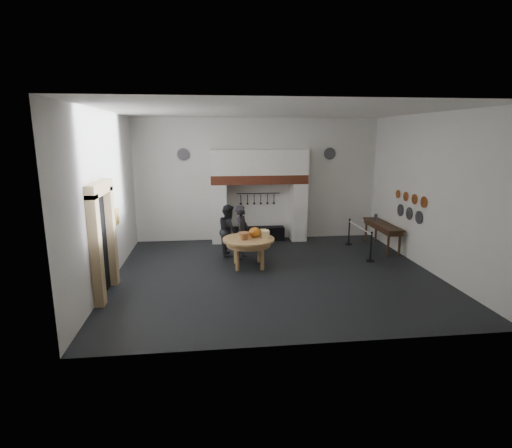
{
  "coord_description": "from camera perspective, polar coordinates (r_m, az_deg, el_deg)",
  "views": [
    {
      "loc": [
        -1.79,
        -10.73,
        3.88
      ],
      "look_at": [
        -0.48,
        0.5,
        1.35
      ],
      "focal_mm": 28.0,
      "sensor_mm": 36.0,
      "label": 1
    }
  ],
  "objects": [
    {
      "name": "cheese_block_small",
      "position": [
        12.14,
        1.07,
        -1.23
      ],
      "size": [
        0.18,
        0.18,
        0.2
      ],
      "primitive_type": "cube",
      "color": "#ECD78D",
      "rests_on": "work_table"
    },
    {
      "name": "chimney_pier_right",
      "position": [
        15.01,
        6.04,
        1.77
      ],
      "size": [
        0.55,
        0.7,
        2.15
      ],
      "primitive_type": "cube",
      "color": "silver",
      "rests_on": "floor"
    },
    {
      "name": "chimney_pier_left",
      "position": [
        14.65,
        -5.3,
        1.52
      ],
      "size": [
        0.55,
        0.7,
        2.15
      ],
      "primitive_type": "cube",
      "color": "silver",
      "rests_on": "floor"
    },
    {
      "name": "bread_loaf",
      "position": [
        12.18,
        -1.7,
        -1.36
      ],
      "size": [
        0.31,
        0.18,
        0.13
      ],
      "primitive_type": "ellipsoid",
      "color": "#A7673B",
      "rests_on": "work_table"
    },
    {
      "name": "barrier_post_far",
      "position": [
        14.78,
        13.16,
        -1.15
      ],
      "size": [
        0.05,
        0.05,
        0.9
      ],
      "primitive_type": "cylinder",
      "color": "black",
      "rests_on": "floor"
    },
    {
      "name": "floor",
      "position": [
        11.55,
        2.68,
        -7.04
      ],
      "size": [
        9.0,
        8.0,
        0.02
      ],
      "primitive_type": "cube",
      "color": "black",
      "rests_on": "ground"
    },
    {
      "name": "hearth_brick_band",
      "position": [
        14.57,
        0.44,
        6.43
      ],
      "size": [
        3.5,
        0.72,
        0.32
      ],
      "primitive_type": "cube",
      "color": "#9E442B",
      "rests_on": "chimney_pier_left"
    },
    {
      "name": "copper_pan_c",
      "position": [
        13.69,
        20.63,
        3.7
      ],
      "size": [
        0.03,
        0.3,
        0.3
      ],
      "primitive_type": "cylinder",
      "rotation": [
        0.0,
        1.57,
        0.0
      ],
      "color": "#C6662D",
      "rests_on": "wall_right"
    },
    {
      "name": "barrier_rope",
      "position": [
        13.78,
        14.63,
        -0.51
      ],
      "size": [
        0.04,
        2.0,
        0.04
      ],
      "primitive_type": "cylinder",
      "rotation": [
        1.57,
        0.0,
        0.0
      ],
      "color": "silver",
      "rests_on": "barrier_post_near"
    },
    {
      "name": "wicker_basket",
      "position": [
        11.69,
        -1.73,
        -1.74
      ],
      "size": [
        0.38,
        0.38,
        0.22
      ],
      "primitive_type": "cone",
      "rotation": [
        3.14,
        0.0,
        -0.21
      ],
      "color": "#9B5E39",
      "rests_on": "work_table"
    },
    {
      "name": "barrier_post_near",
      "position": [
        12.98,
        16.11,
        -3.22
      ],
      "size": [
        0.05,
        0.05,
        0.9
      ],
      "primitive_type": "cylinder",
      "color": "black",
      "rests_on": "floor"
    },
    {
      "name": "door_recess",
      "position": [
        10.43,
        -21.34,
        -2.88
      ],
      "size": [
        0.04,
        1.1,
        2.5
      ],
      "primitive_type": "cube",
      "color": "black",
      "rests_on": "floor"
    },
    {
      "name": "pewter_plate_back_right",
      "position": [
        15.37,
        10.49,
        9.87
      ],
      "size": [
        0.44,
        0.03,
        0.44
      ],
      "primitive_type": "cylinder",
      "rotation": [
        1.57,
        0.0,
        0.0
      ],
      "color": "#4C4C51",
      "rests_on": "wall_back"
    },
    {
      "name": "door_jamb_far",
      "position": [
        11.05,
        -20.02,
        -1.67
      ],
      "size": [
        0.22,
        0.3,
        2.6
      ],
      "primitive_type": "cube",
      "color": "tan",
      "rests_on": "floor"
    },
    {
      "name": "side_table",
      "position": [
        14.41,
        17.63,
        -0.04
      ],
      "size": [
        0.55,
        2.2,
        0.06
      ],
      "primitive_type": "cube",
      "color": "#3B2115",
      "rests_on": "floor"
    },
    {
      "name": "cheese_block_big",
      "position": [
        11.85,
        1.36,
        -1.48
      ],
      "size": [
        0.22,
        0.22,
        0.24
      ],
      "primitive_type": "cube",
      "color": "#FCDB97",
      "rests_on": "work_table"
    },
    {
      "name": "copper_pan_d",
      "position": [
        14.18,
        19.63,
        4.05
      ],
      "size": [
        0.03,
        0.28,
        0.28
      ],
      "primitive_type": "cylinder",
      "rotation": [
        0.0,
        1.57,
        0.0
      ],
      "color": "#C6662D",
      "rests_on": "wall_right"
    },
    {
      "name": "wall_right",
      "position": [
        12.54,
        23.58,
        4.09
      ],
      "size": [
        0.02,
        8.0,
        4.5
      ],
      "primitive_type": "cube",
      "color": "silver",
      "rests_on": "floor"
    },
    {
      "name": "wall_plaque",
      "position": [
        12.05,
        -19.28,
        0.99
      ],
      "size": [
        0.05,
        0.34,
        0.44
      ],
      "primitive_type": "cube",
      "color": "gold",
      "rests_on": "wall_left"
    },
    {
      "name": "pewter_plate_right",
      "position": [
        14.03,
        19.93,
        1.88
      ],
      "size": [
        0.03,
        0.4,
        0.4
      ],
      "primitive_type": "cylinder",
      "rotation": [
        0.0,
        1.57,
        0.0
      ],
      "color": "#4C4C51",
      "rests_on": "wall_right"
    },
    {
      "name": "wall_back",
      "position": [
        14.92,
        0.28,
        6.34
      ],
      "size": [
        9.0,
        0.02,
        4.5
      ],
      "primitive_type": "cube",
      "color": "silver",
      "rests_on": "floor"
    },
    {
      "name": "pewter_plate_back_left",
      "position": [
        14.73,
        -10.34,
        9.76
      ],
      "size": [
        0.44,
        0.03,
        0.44
      ],
      "primitive_type": "cylinder",
      "rotation": [
        1.57,
        0.0,
        0.0
      ],
      "color": "#4C4C51",
      "rests_on": "wall_back"
    },
    {
      "name": "copper_pan_b",
      "position": [
        13.21,
        21.71,
        3.31
      ],
      "size": [
        0.03,
        0.32,
        0.32
      ],
      "primitive_type": "cylinder",
      "rotation": [
        0.0,
        1.57,
        0.0
      ],
      "color": "#C6662D",
      "rests_on": "wall_right"
    },
    {
      "name": "pumpkin",
      "position": [
        11.95,
        -0.17,
        -1.19
      ],
      "size": [
        0.36,
        0.36,
        0.31
      ],
      "primitive_type": "ellipsoid",
      "color": "orange",
      "rests_on": "work_table"
    },
    {
      "name": "pewter_plate_mid",
      "position": [
        13.51,
        21.04,
        1.4
      ],
      "size": [
        0.03,
        0.4,
        0.4
      ],
      "primitive_type": "cylinder",
      "rotation": [
        0.0,
        1.57,
        0.0
      ],
      "color": "#4C4C51",
      "rests_on": "wall_right"
    },
    {
      "name": "wall_left",
      "position": [
        11.18,
        -20.64,
        3.42
      ],
      "size": [
        0.02,
        8.0,
        4.5
      ],
      "primitive_type": "cube",
      "color": "silver",
      "rests_on": "floor"
    },
    {
      "name": "visitor_far",
      "position": [
        13.05,
        -3.92,
        -0.88
      ],
      "size": [
        0.69,
        0.86,
        1.68
      ],
      "primitive_type": "imported",
      "rotation": [
        0.0,
        0.0,
        1.64
      ],
      "color": "black",
      "rests_on": "floor"
    },
    {
      "name": "chimney_hood",
      "position": [
        14.52,
        0.45,
        8.82
      ],
      "size": [
        3.5,
        0.7,
        0.9
      ],
      "primitive_type": "cube",
      "color": "silver",
      "rests_on": "hearth_brick_band"
    },
    {
      "name": "wall_front",
      "position": [
        7.15,
        8.03,
        -0.68
      ],
      "size": [
        9.0,
        0.02,
        4.5
      ],
      "primitive_type": "cube",
      "color": "silver",
      "rests_on": "floor"
    },
    {
      "name": "door_jamb_near",
      "position": [
        9.74,
        -21.86,
        -3.68
      ],
      "size": [
        0.22,
        0.3,
        2.6
      ],
      "primitive_type": "cube",
      "color": "tan",
      "rests_on": "floor"
    },
    {
      "name": "utensil_rail",
      "position": [
        14.91,
        0.31,
        4.4
      ],
      "size": [
        1.6,
        0.02,
        0.02
      ],
      "primitive_type": "cylinder",
      "rotation": [
        0.0,
        1.57,
        0.0
      ],
      "color": "black",
      "rests_on": "wall_back"
    },
    {
      "name": "pewter_jug",
      "position": [
        14.92,
        16.74,
        0.98
      ],
      "size": [
        0.12,
        0.12,
        0.22
      ],
      "primitive_type": "cylinder",
      "color": "#444449",
      "rests_on": "side_table"
    },
    {
      "name": "door_lintel",
      "position": [
        10.14,
        -21.48,
        4.78
      ],
      "size": [
        0.22,
        1.7,
        0.3
      ],
      "primitive_type": "cube",
      "color": "tan",
      "rests_on": "door_jamb_near"
    },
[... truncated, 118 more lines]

